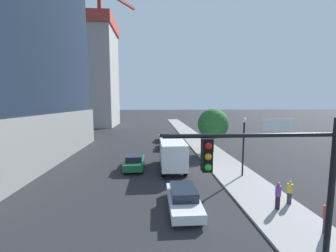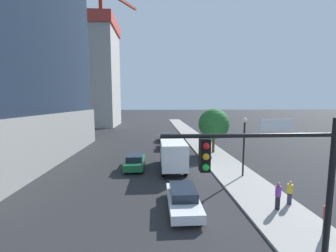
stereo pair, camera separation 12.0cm
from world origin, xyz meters
name	(u,v)px [view 2 (the right image)]	position (x,y,z in m)	size (l,w,h in m)	color
sidewalk	(219,159)	(7.76, 20.00, 0.07)	(4.09, 120.00, 0.15)	#9E9B93
construction_building	(92,69)	(-18.11, 59.41, 16.53)	(20.03, 15.97, 37.23)	#B2AFA8
traffic_light_pole	(277,176)	(4.18, 2.26, 4.45)	(5.89, 0.48, 6.23)	black
street_lamp	(244,138)	(8.20, 14.07, 3.70)	(0.44, 0.44, 5.37)	black
street_tree	(214,124)	(8.04, 23.39, 4.00)	(4.11, 4.11, 5.92)	brown
car_white	(183,198)	(1.95, 8.69, 0.71)	(1.92, 4.69, 1.40)	silver
car_green	(135,162)	(-1.95, 17.31, 0.75)	(1.91, 4.43, 1.51)	#1E6638
car_red	(167,144)	(1.95, 26.84, 0.67)	(1.83, 4.28, 1.34)	red
car_gold	(165,137)	(1.95, 33.05, 0.70)	(1.90, 4.56, 1.42)	#AD8938
box_truck	(173,153)	(1.95, 16.76, 1.73)	(2.41, 6.52, 3.07)	#1E4799
pedestrian_red_shirt	(327,218)	(8.89, 5.37, 1.01)	(0.34, 0.34, 1.69)	#38334C
pedestrian_yellow_shirt	(290,193)	(9.04, 8.56, 0.95)	(0.34, 0.34, 1.57)	#38334C
pedestrian_purple_shirt	(278,196)	(7.85, 7.94, 1.05)	(0.34, 0.34, 1.76)	black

